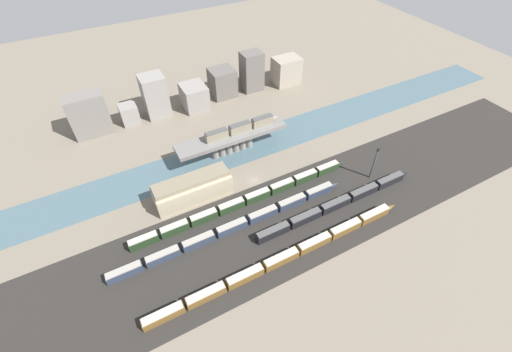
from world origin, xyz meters
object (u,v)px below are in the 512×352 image
Objects in this scene: warehouse_building at (192,188)px; train_yard_near at (285,257)px; train_yard_outer at (247,200)px; train_on_bridge at (242,127)px; train_yard_far at (235,226)px; signal_tower at (374,163)px; train_yard_mid at (338,203)px.

train_yard_near is at bearing -68.27° from warehouse_building.
warehouse_building is at bearing 142.04° from train_yard_outer.
train_yard_far is (-22.88, -39.55, -9.82)m from train_on_bridge.
warehouse_building is at bearing 108.99° from train_yard_far.
warehouse_building is (-7.54, 21.91, 2.95)m from train_yard_far.
train_yard_far is 5.93× the size of signal_tower.
train_on_bridge reaches higher than train_yard_outer.
train_yard_outer is 53.05m from signal_tower.
train_yard_outer is (0.35, 28.16, 0.18)m from train_yard_near.
train_yard_mid is (30.17, 10.54, 0.09)m from train_yard_near.
train_yard_outer is 3.08× the size of warehouse_building.
signal_tower reaches higher than train_yard_far.
train_on_bridge is 0.49× the size of train_yard_mid.
train_yard_outer is at bearing -113.90° from train_on_bridge.
train_yard_mid is at bearing 19.26° from train_yard_near.
train_yard_outer is at bearing 167.85° from signal_tower.
train_yard_near is at bearing -90.72° from train_yard_outer.
signal_tower reaches higher than warehouse_building.
signal_tower is at bearing 16.71° from train_yard_mid.
signal_tower is at bearing 18.20° from train_yard_near.
train_yard_near is 44.52m from warehouse_building.
train_on_bridge is at bearing 132.19° from signal_tower.
train_on_bridge is at bearing 66.10° from train_yard_outer.
train_yard_outer is (9.26, 8.80, 0.18)m from train_yard_far.
train_yard_outer is (-29.81, 17.62, 0.09)m from train_yard_mid.
train_on_bridge is 1.19× the size of warehouse_building.
train_yard_near is 3.25× the size of warehouse_building.
train_yard_mid reaches higher than train_yard_far.
signal_tower reaches higher than train_yard_mid.
train_on_bridge reaches higher than train_yard_near.
warehouse_building is at bearing 111.73° from train_yard_near.
signal_tower is (21.73, 6.53, 5.95)m from train_yard_mid.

